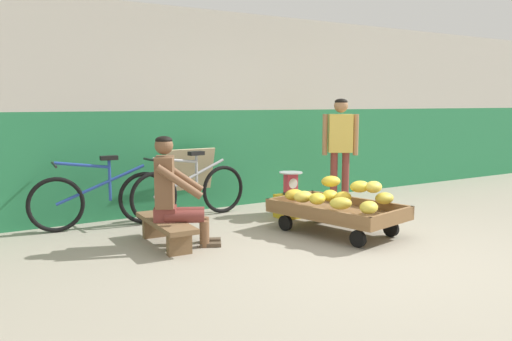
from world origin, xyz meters
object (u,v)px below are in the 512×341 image
(plastic_crate, at_px, (291,206))
(sign_board, at_px, (188,180))
(vendor_seated, at_px, (174,192))
(customer_adult, at_px, (340,141))
(bicycle_near_left, at_px, (101,198))
(bicycle_far_left, at_px, (190,191))
(banana_cart, at_px, (337,213))
(low_bench, at_px, (166,227))
(weighing_scale, at_px, (291,183))

(plastic_crate, bearing_deg, sign_board, 133.46)
(vendor_seated, bearing_deg, customer_adult, 11.04)
(bicycle_near_left, xyz_separation_m, bicycle_far_left, (1.12, -0.05, 0.00))
(bicycle_near_left, height_order, bicycle_far_left, same)
(bicycle_near_left, xyz_separation_m, customer_adult, (3.11, -0.65, 0.60))
(sign_board, bearing_deg, banana_cart, -65.28)
(banana_cart, bearing_deg, low_bench, 163.31)
(low_bench, xyz_separation_m, plastic_crate, (1.89, 0.42, -0.05))
(weighing_scale, relative_size, sign_board, 0.34)
(low_bench, bearing_deg, customer_adult, 9.94)
(low_bench, distance_m, bicycle_near_left, 1.19)
(bicycle_near_left, bearing_deg, plastic_crate, -17.63)
(banana_cart, distance_m, bicycle_far_left, 1.96)
(weighing_scale, height_order, customer_adult, customer_adult)
(bicycle_far_left, bearing_deg, bicycle_near_left, 177.47)
(customer_adult, bearing_deg, bicycle_near_left, 168.18)
(sign_board, bearing_deg, vendor_seated, -119.47)
(banana_cart, height_order, sign_board, sign_board)
(customer_adult, bearing_deg, plastic_crate, -176.06)
(weighing_scale, bearing_deg, plastic_crate, 90.00)
(sign_board, bearing_deg, low_bench, -122.40)
(plastic_crate, height_order, bicycle_far_left, bicycle_far_left)
(plastic_crate, bearing_deg, banana_cart, -92.96)
(bicycle_near_left, bearing_deg, sign_board, 14.07)
(plastic_crate, height_order, bicycle_near_left, bicycle_near_left)
(customer_adult, bearing_deg, vendor_seated, -168.96)
(vendor_seated, xyz_separation_m, customer_adult, (2.69, 0.52, 0.38))
(bicycle_far_left, bearing_deg, customer_adult, -16.80)
(plastic_crate, distance_m, bicycle_far_left, 1.31)
(low_bench, distance_m, vendor_seated, 0.38)
(vendor_seated, distance_m, weighing_scale, 1.88)
(bicycle_near_left, distance_m, sign_board, 1.30)
(vendor_seated, height_order, bicycle_near_left, vendor_seated)
(bicycle_far_left, xyz_separation_m, customer_adult, (1.99, -0.60, 0.60))
(weighing_scale, height_order, bicycle_near_left, bicycle_near_left)
(vendor_seated, bearing_deg, bicycle_near_left, 109.68)
(sign_board, bearing_deg, plastic_crate, -46.54)
(vendor_seated, height_order, customer_adult, customer_adult)
(low_bench, bearing_deg, vendor_seated, -26.89)
(banana_cart, bearing_deg, sign_board, 114.72)
(low_bench, bearing_deg, plastic_crate, 12.63)
(low_bench, height_order, vendor_seated, vendor_seated)
(bicycle_far_left, bearing_deg, plastic_crate, -30.61)
(bicycle_far_left, relative_size, sign_board, 1.90)
(banana_cart, xyz_separation_m, plastic_crate, (0.05, 0.98, -0.09))
(banana_cart, relative_size, customer_adult, 1.04)
(banana_cart, xyz_separation_m, low_bench, (-1.84, 0.55, -0.04))
(banana_cart, distance_m, vendor_seated, 1.87)
(banana_cart, bearing_deg, weighing_scale, 87.03)
(sign_board, distance_m, customer_adult, 2.15)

